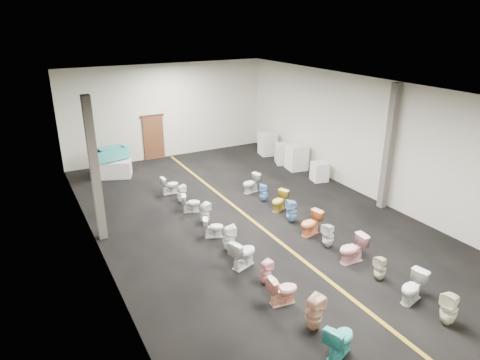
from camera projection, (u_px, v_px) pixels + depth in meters
The scene contains 38 objects.
floor at pixel (249, 218), 14.84m from camera, with size 16.00×16.00×0.00m, color black.
ceiling at pixel (250, 87), 13.22m from camera, with size 16.00×16.00×0.00m, color black.
wall_back at pixel (167, 111), 20.59m from camera, with size 10.00×10.00×0.00m, color beige.
wall_front at pixel (476, 280), 7.48m from camera, with size 10.00×10.00×0.00m, color beige.
wall_left at pixel (93, 183), 11.81m from camera, with size 16.00×16.00×0.00m, color beige.
wall_right at pixel (364, 137), 16.26m from camera, with size 16.00×16.00×0.00m, color beige.
aisle_stripe at pixel (249, 218), 14.84m from camera, with size 0.12×15.60×0.01m, color #987316.
back_door at pixel (154, 138), 20.62m from camera, with size 1.00×0.10×2.10m, color #562D19.
door_frame at pixel (152, 116), 20.24m from camera, with size 1.15×0.08×0.10m, color #331C11.
column_left at pixel (95, 170), 12.74m from camera, with size 0.25×0.25×4.50m, color #59544C.
column_right at pixel (389, 148), 14.92m from camera, with size 0.25×0.25×4.50m, color #59544C.
display_table at pixel (112, 169), 18.48m from camera, with size 1.64×0.82×0.73m, color silver.
bathtub at pixel (110, 153), 18.23m from camera, with size 1.82×0.95×0.55m.
appliance_crate_a at pixel (319, 172), 18.06m from camera, with size 0.62×0.62×0.80m, color silver.
appliance_crate_b at pixel (297, 157), 19.37m from camera, with size 0.82×0.82×1.13m, color silver.
appliance_crate_c at pixel (285, 154), 20.18m from camera, with size 0.83×0.83×0.94m, color silver.
appliance_crate_d at pixel (268, 144), 21.41m from camera, with size 0.78×0.78×1.11m, color silver.
toilet_left_0 at pixel (340, 339), 8.74m from camera, with size 0.44×0.76×0.78m, color #37B2AD.
toilet_left_1 at pixel (314, 313), 9.44m from camera, with size 0.38×0.39×0.85m, color #DBA186.
toilet_left_2 at pixel (283, 290), 10.32m from camera, with size 0.42×0.74×0.75m, color #FFB39B.
toilet_left_3 at pixel (266, 272), 11.09m from camera, with size 0.31×0.31×0.68m, color #F3A4A5.
toilet_left_4 at pixel (243, 253), 11.85m from camera, with size 0.47×0.82×0.84m, color silver.
toilet_left_5 at pixel (229, 238), 12.64m from camera, with size 0.37×0.38×0.82m, color white.
toilet_left_6 at pixel (213, 227), 13.47m from camera, with size 0.37×0.65×0.66m, color white.
toilet_left_7 at pixel (205, 213), 14.32m from camera, with size 0.34×0.34×0.75m, color silver.
toilet_left_8 at pixel (191, 203), 15.21m from camera, with size 0.37×0.65×0.67m, color white.
toilet_left_9 at pixel (181, 194), 15.93m from camera, with size 0.31×0.32×0.70m, color white.
toilet_left_10 at pixel (170, 185), 16.76m from camera, with size 0.39×0.69×0.70m, color white.
toilet_right_0 at pixel (449, 308), 9.60m from camera, with size 0.38×0.38×0.84m, color beige.
toilet_right_1 at pixel (413, 287), 10.40m from camera, with size 0.43×0.76×0.77m, color silver.
toilet_right_2 at pixel (380, 268), 11.25m from camera, with size 0.32×0.32×0.70m, color beige.
toilet_right_3 at pixel (352, 249), 12.06m from camera, with size 0.46×0.81×0.82m, color #ECA6AA.
toilet_right_4 at pixel (328, 236), 12.84m from camera, with size 0.35×0.35×0.77m, color silver.
toilet_right_5 at pixel (311, 223), 13.59m from camera, with size 0.44×0.76×0.78m, color #F5894E.
toilet_right_6 at pixel (292, 211), 14.41m from camera, with size 0.36×0.37×0.80m, color #72A2CE.
toilet_right_7 at pixel (279, 201), 15.31m from camera, with size 0.40×0.71×0.72m, color gold.
toilet_right_8 at pixel (264, 193), 16.05m from camera, with size 0.31×0.32×0.69m, color #6A9FDA.
toilet_right_9 at pixel (251, 183), 16.87m from camera, with size 0.42×0.73×0.75m, color silver.
Camera 1 is at (-6.66, -11.60, 6.57)m, focal length 32.00 mm.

